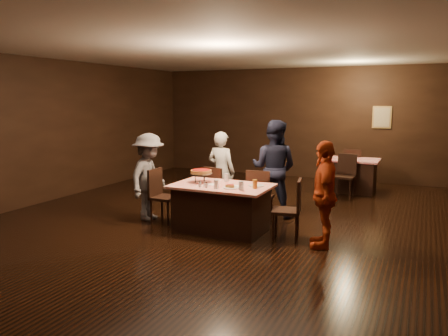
{
  "coord_description": "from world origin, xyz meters",
  "views": [
    {
      "loc": [
        3.24,
        -6.83,
        2.15
      ],
      "look_at": [
        0.17,
        -0.21,
        1.0
      ],
      "focal_mm": 35.0,
      "sensor_mm": 36.0,
      "label": 1
    }
  ],
  "objects": [
    {
      "name": "diner_white_jacket",
      "position": [
        -0.28,
        0.64,
        0.78
      ],
      "size": [
        0.59,
        0.42,
        1.55
      ],
      "primitive_type": "imported",
      "rotation": [
        0.0,
        0.0,
        3.06
      ],
      "color": "silver",
      "rests_on": "ground"
    },
    {
      "name": "glass_back",
      "position": [
        0.22,
        -0.21,
        0.84
      ],
      "size": [
        0.08,
        0.08,
        0.14
      ],
      "primitive_type": "cylinder",
      "color": "silver",
      "rests_on": "main_table"
    },
    {
      "name": "napkin_left",
      "position": [
        0.12,
        -0.56,
        0.77
      ],
      "size": [
        0.21,
        0.21,
        0.01
      ],
      "primitive_type": "cube",
      "rotation": [
        0.0,
        0.0,
        -0.35
      ],
      "color": "white",
      "rests_on": "main_table"
    },
    {
      "name": "diner_red_shirt",
      "position": [
        1.96,
        -0.6,
        0.79
      ],
      "size": [
        0.6,
        0.99,
        1.57
      ],
      "primitive_type": "imported",
      "rotation": [
        0.0,
        0.0,
        -1.32
      ],
      "color": "#AC3511",
      "rests_on": "ground"
    },
    {
      "name": "pizza_stand",
      "position": [
        -0.13,
        -0.46,
        0.95
      ],
      "size": [
        0.38,
        0.38,
        0.22
      ],
      "color": "black",
      "rests_on": "main_table"
    },
    {
      "name": "diner_navy_hoodie",
      "position": [
        0.74,
        0.77,
        0.89
      ],
      "size": [
        0.87,
        0.68,
        1.78
      ],
      "primitive_type": "imported",
      "rotation": [
        0.0,
        0.0,
        3.13
      ],
      "color": "black",
      "rests_on": "ground"
    },
    {
      "name": "chair_back_near",
      "position": [
        1.67,
        2.9,
        0.47
      ],
      "size": [
        0.45,
        0.45,
        0.95
      ],
      "primitive_type": "cube",
      "rotation": [
        0.0,
        0.0,
        -0.08
      ],
      "color": "black",
      "rests_on": "ground"
    },
    {
      "name": "room",
      "position": [
        0.0,
        0.01,
        2.14
      ],
      "size": [
        10.0,
        10.04,
        3.02
      ],
      "color": "black",
      "rests_on": "ground"
    },
    {
      "name": "plate_with_slice",
      "position": [
        0.52,
        -0.69,
        0.8
      ],
      "size": [
        0.25,
        0.25,
        0.06
      ],
      "color": "white",
      "rests_on": "main_table"
    },
    {
      "name": "main_table",
      "position": [
        0.27,
        -0.51,
        0.39
      ],
      "size": [
        1.6,
        1.0,
        0.77
      ],
      "primitive_type": "cube",
      "color": "red",
      "rests_on": "ground"
    },
    {
      "name": "glass_front_left",
      "position": [
        0.32,
        -0.81,
        0.84
      ],
      "size": [
        0.08,
        0.08,
        0.14
      ],
      "primitive_type": "cylinder",
      "color": "silver",
      "rests_on": "main_table"
    },
    {
      "name": "glass_amber",
      "position": [
        0.87,
        -0.56,
        0.84
      ],
      "size": [
        0.08,
        0.08,
        0.14
      ],
      "primitive_type": "cylinder",
      "color": "#BF7F26",
      "rests_on": "main_table"
    },
    {
      "name": "plate_empty",
      "position": [
        0.82,
        -0.36,
        0.78
      ],
      "size": [
        0.25,
        0.25,
        0.01
      ],
      "primitive_type": "cylinder",
      "color": "white",
      "rests_on": "main_table"
    },
    {
      "name": "glass_front_right",
      "position": [
        0.72,
        -0.76,
        0.84
      ],
      "size": [
        0.08,
        0.08,
        0.14
      ],
      "primitive_type": "cylinder",
      "color": "silver",
      "rests_on": "main_table"
    },
    {
      "name": "back_table",
      "position": [
        1.67,
        3.6,
        0.39
      ],
      "size": [
        1.3,
        0.9,
        0.77
      ],
      "primitive_type": "cube",
      "color": "red",
      "rests_on": "ground"
    },
    {
      "name": "diner_grey_knit",
      "position": [
        -1.2,
        -0.44,
        0.78
      ],
      "size": [
        0.67,
        1.06,
        1.56
      ],
      "primitive_type": "imported",
      "rotation": [
        0.0,
        0.0,
        1.67
      ],
      "color": "slate",
      "rests_on": "ground"
    },
    {
      "name": "napkin_center",
      "position": [
        0.57,
        -0.51,
        0.77
      ],
      "size": [
        0.19,
        0.19,
        0.01
      ],
      "primitive_type": "cube",
      "rotation": [
        0.0,
        0.0,
        0.21
      ],
      "color": "white",
      "rests_on": "main_table"
    },
    {
      "name": "condiments",
      "position": [
        0.09,
        -0.79,
        0.82
      ],
      "size": [
        0.17,
        0.1,
        0.09
      ],
      "color": "silver",
      "rests_on": "main_table"
    },
    {
      "name": "chair_end_left",
      "position": [
        -0.83,
        -0.51,
        0.47
      ],
      "size": [
        0.42,
        0.42,
        0.95
      ],
      "primitive_type": "cube",
      "rotation": [
        0.0,
        0.0,
        1.57
      ],
      "color": "black",
      "rests_on": "ground"
    },
    {
      "name": "chair_far_left",
      "position": [
        -0.13,
        0.24,
        0.47
      ],
      "size": [
        0.51,
        0.51,
        0.95
      ],
      "primitive_type": "cube",
      "rotation": [
        0.0,
        0.0,
        2.9
      ],
      "color": "black",
      "rests_on": "ground"
    },
    {
      "name": "chair_end_right",
      "position": [
        1.37,
        -0.51,
        0.47
      ],
      "size": [
        0.49,
        0.49,
        0.95
      ],
      "primitive_type": "cube",
      "rotation": [
        0.0,
        0.0,
        -1.37
      ],
      "color": "black",
      "rests_on": "ground"
    },
    {
      "name": "chair_back_far",
      "position": [
        1.67,
        4.2,
        0.47
      ],
      "size": [
        0.45,
        0.45,
        0.95
      ],
      "primitive_type": "cube",
      "rotation": [
        0.0,
        0.0,
        3.07
      ],
      "color": "black",
      "rests_on": "ground"
    },
    {
      "name": "chair_far_right",
      "position": [
        0.67,
        0.24,
        0.47
      ],
      "size": [
        0.46,
        0.46,
        0.95
      ],
      "primitive_type": "cube",
      "rotation": [
        0.0,
        0.0,
        3.25
      ],
      "color": "black",
      "rests_on": "ground"
    }
  ]
}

